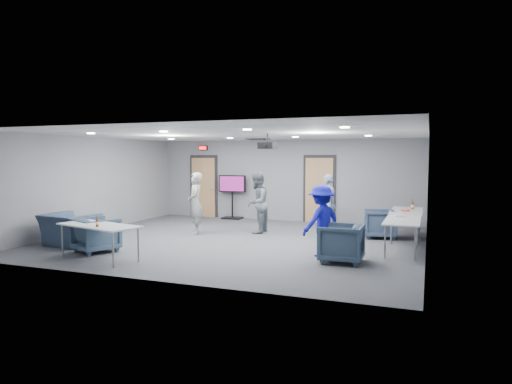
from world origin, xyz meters
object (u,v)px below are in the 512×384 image
(person_a, at_px, (195,203))
(chair_front_a, at_px, (96,235))
(person_c, at_px, (328,205))
(bottle_front, at_px, (97,223))
(chair_front_b, at_px, (70,230))
(projector, at_px, (267,146))
(table_right_a, at_px, (407,212))
(chair_right_a, at_px, (380,224))
(table_right_b, at_px, (403,222))
(table_front_left, at_px, (99,227))
(person_d, at_px, (321,221))
(bottle_right, at_px, (412,206))
(chair_right_c, at_px, (341,243))
(tv_stand, at_px, (232,194))
(person_b, at_px, (257,203))

(person_a, relative_size, chair_front_a, 1.98)
(person_c, bearing_deg, bottle_front, -52.40)
(chair_front_b, distance_m, projector, 5.17)
(table_right_a, distance_m, bottle_front, 7.68)
(chair_right_a, relative_size, table_right_b, 0.46)
(chair_front_b, bearing_deg, table_front_left, 156.56)
(person_d, bearing_deg, bottle_right, -176.21)
(person_d, bearing_deg, chair_front_b, -48.75)
(person_c, relative_size, chair_front_b, 1.42)
(chair_right_c, height_order, projector, projector)
(tv_stand, bearing_deg, person_d, -48.80)
(person_b, relative_size, chair_front_a, 1.99)
(person_b, bearing_deg, projector, 28.59)
(person_d, height_order, projector, projector)
(chair_front_b, bearing_deg, chair_right_a, -144.75)
(chair_right_c, relative_size, bottle_front, 3.83)
(chair_front_b, bearing_deg, tv_stand, -99.86)
(person_b, relative_size, chair_right_c, 1.99)
(table_right_a, bearing_deg, person_c, 102.75)
(person_d, height_order, chair_front_a, person_d)
(chair_right_a, xyz_separation_m, tv_stand, (-5.14, 2.04, 0.48))
(bottle_front, bearing_deg, chair_front_a, 131.35)
(bottle_right, bearing_deg, table_right_b, -93.59)
(chair_front_b, bearing_deg, person_c, -140.91)
(table_right_b, distance_m, bottle_front, 6.54)
(chair_front_b, xyz_separation_m, tv_stand, (1.74, 5.75, 0.47))
(chair_right_c, bearing_deg, chair_right_a, 171.08)
(chair_right_a, bearing_deg, bottle_right, 111.79)
(table_right_a, xyz_separation_m, bottle_right, (0.13, 0.23, 0.15))
(chair_front_a, height_order, table_right_b, chair_front_a)
(chair_front_b, xyz_separation_m, bottle_front, (1.88, -1.25, 0.43))
(person_b, xyz_separation_m, table_front_left, (-1.88, -4.27, -0.17))
(table_right_b, bearing_deg, person_b, 72.65)
(person_d, relative_size, table_right_b, 0.84)
(table_right_a, bearing_deg, person_b, 99.58)
(person_a, xyz_separation_m, projector, (2.36, -0.70, 1.55))
(chair_right_a, distance_m, projector, 3.71)
(table_right_a, relative_size, tv_stand, 1.26)
(chair_right_a, relative_size, chair_front_b, 0.71)
(person_b, height_order, projector, projector)
(person_a, xyz_separation_m, person_d, (3.91, -1.61, -0.09))
(chair_right_a, height_order, table_right_a, chair_right_a)
(person_c, bearing_deg, chair_right_c, 2.07)
(person_b, relative_size, table_right_b, 0.94)
(table_right_a, bearing_deg, chair_front_b, 117.57)
(person_c, height_order, table_right_b, person_c)
(person_c, distance_m, chair_right_a, 1.43)
(table_right_b, height_order, bottle_right, bottle_right)
(chair_front_a, distance_m, table_right_a, 7.74)
(person_a, distance_m, chair_front_a, 3.13)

